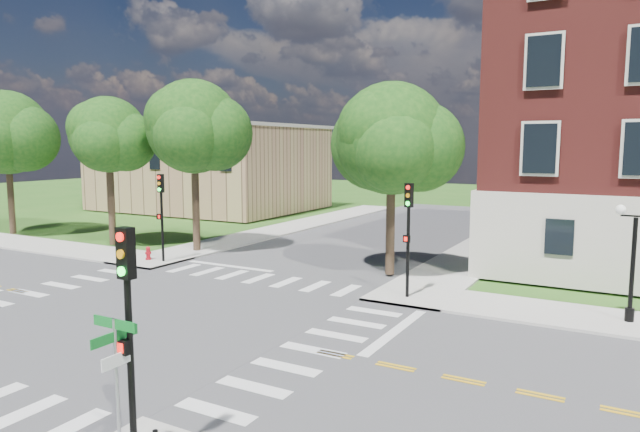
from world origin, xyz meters
The scene contains 18 objects.
ground centered at (0.00, 0.00, 0.00)m, with size 160.00×160.00×0.00m, color #285618.
road_ew centered at (0.00, 0.00, 0.01)m, with size 90.00×12.00×0.01m, color #3D3D3F.
road_ns centered at (0.00, 0.00, 0.01)m, with size 12.00×90.00×0.01m, color #3D3D3F.
sidewalk_ne centered at (15.38, 15.38, 0.06)m, with size 34.00×34.00×0.12m.
sidewalk_nw centered at (-15.38, 15.38, 0.06)m, with size 34.00×34.00×0.12m.
crosswalk_east centered at (7.20, 0.00, 0.00)m, with size 2.20×10.20×0.02m, color silver, non-canonical shape.
stop_bar_east centered at (8.80, 3.00, 0.00)m, with size 0.40×5.50×0.00m, color silver.
secondary_building centered at (-22.00, 30.00, 4.28)m, with size 20.40×15.40×8.30m.
tree_a centered at (-23.39, 9.72, 7.35)m, with size 5.92×5.92×10.21m.
tree_b centered at (-13.38, 10.03, 7.10)m, with size 4.78×4.78×9.40m.
tree_c centered at (-7.36, 11.18, 7.55)m, with size 5.59×5.59×10.25m.
tree_d centered at (5.41, 10.80, 6.77)m, with size 5.44×5.44×9.39m.
traffic_signal_se centered at (7.40, -7.56, 3.19)m, with size 0.33×0.36×4.80m.
traffic_signal_ne centered at (7.67, 7.15, 3.19)m, with size 0.37×0.43×4.80m.
traffic_signal_nw centered at (-6.73, 7.68, 3.19)m, with size 0.38×0.46×4.80m.
twin_lamp_west centered at (15.92, 7.90, 2.52)m, with size 1.36×0.36×4.23m.
street_sign_pole centered at (7.40, -7.88, 2.31)m, with size 1.10×1.10×3.10m.
fire_hydrant centered at (-7.75, 7.58, 0.46)m, with size 0.35×0.35×0.75m.
Camera 1 is at (15.86, -15.10, 6.47)m, focal length 32.00 mm.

